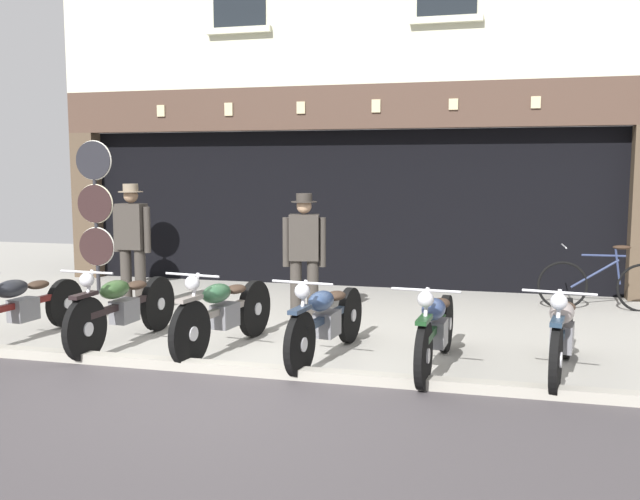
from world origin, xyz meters
name	(u,v)px	position (x,y,z in m)	size (l,w,h in m)	color
ground	(173,414)	(0.00, -0.98, -0.04)	(21.81, 22.00, 0.18)	#9C9991
shop_facade	(360,179)	(0.00, 6.98, 1.78)	(10.11, 4.42, 6.70)	black
motorcycle_far_left	(21,305)	(-2.73, 0.73, 0.41)	(0.62, 1.98, 0.90)	black
motorcycle_left	(123,307)	(-1.48, 0.82, 0.43)	(0.62, 2.08, 0.93)	black
motorcycle_center_left	(224,311)	(-0.30, 0.87, 0.43)	(0.62, 2.00, 0.92)	black
motorcycle_center	(326,319)	(0.85, 0.83, 0.42)	(0.62, 2.04, 0.91)	black
motorcycle_center_right	(435,328)	(1.98, 0.72, 0.41)	(0.62, 1.98, 0.90)	black
motorcycle_right	(562,332)	(3.16, 0.79, 0.42)	(0.62, 1.93, 0.92)	black
salesman_left	(132,242)	(-2.25, 2.41, 0.98)	(0.56, 0.33, 1.76)	#38332D
shopkeeper_center	(304,251)	(0.13, 2.57, 0.91)	(0.55, 0.33, 1.65)	#38332D
tyre_sign_pole	(95,206)	(-3.56, 3.63, 1.39)	(0.62, 0.06, 2.40)	#232328
advert_board_near	(451,180)	(1.80, 5.40, 1.79)	(0.72, 0.03, 0.94)	silver
advert_board_far	(533,184)	(3.07, 5.40, 1.72)	(0.70, 0.03, 1.11)	silver
leaning_bicycle	(603,284)	(4.00, 4.22, 0.37)	(1.74, 0.50, 0.93)	black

